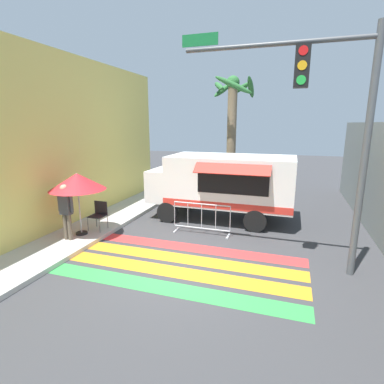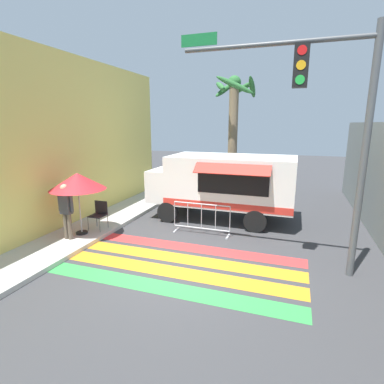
{
  "view_description": "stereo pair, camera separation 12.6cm",
  "coord_description": "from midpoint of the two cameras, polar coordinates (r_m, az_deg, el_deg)",
  "views": [
    {
      "loc": [
        2.56,
        -6.53,
        3.57
      ],
      "look_at": [
        -0.51,
        2.75,
        1.33
      ],
      "focal_mm": 28.0,
      "sensor_mm": 36.0,
      "label": 1
    },
    {
      "loc": [
        2.68,
        -6.49,
        3.57
      ],
      "look_at": [
        -0.51,
        2.75,
        1.33
      ],
      "focal_mm": 28.0,
      "sensor_mm": 36.0,
      "label": 2
    }
  ],
  "objects": [
    {
      "name": "palm_tree",
      "position": [
        14.53,
        8.18,
        13.16
      ],
      "size": [
        2.05,
        2.15,
        5.7
      ],
      "color": "#7A664C",
      "rests_on": "ground_plane"
    },
    {
      "name": "sidewalk_left",
      "position": [
        10.68,
        -29.22,
        -7.95
      ],
      "size": [
        4.4,
        16.0,
        0.13
      ],
      "color": "#B7B5AD",
      "rests_on": "ground_plane"
    },
    {
      "name": "folding_chair",
      "position": [
        10.42,
        -16.92,
        -3.73
      ],
      "size": [
        0.47,
        0.47,
        0.92
      ],
      "rotation": [
        0.0,
        0.0,
        0.31
      ],
      "color": "#4C4C51",
      "rests_on": "sidewalk_left"
    },
    {
      "name": "barricade_front",
      "position": [
        9.87,
        2.17,
        -5.16
      ],
      "size": [
        1.93,
        0.44,
        1.04
      ],
      "color": "#B7BABF",
      "rests_on": "ground_plane"
    },
    {
      "name": "crosswalk_painted",
      "position": [
        7.97,
        -2.33,
        -13.66
      ],
      "size": [
        6.4,
        2.84,
        0.01
      ],
      "color": "green",
      "rests_on": "ground_plane"
    },
    {
      "name": "food_truck",
      "position": [
        11.27,
        5.75,
        2.03
      ],
      "size": [
        5.31,
        2.71,
        2.41
      ],
      "color": "white",
      "rests_on": "ground_plane"
    },
    {
      "name": "building_left_facade",
      "position": [
        9.85,
        -29.69,
        7.51
      ],
      "size": [
        0.25,
        16.0,
        5.86
      ],
      "color": "#E5D166",
      "rests_on": "ground_plane"
    },
    {
      "name": "vendor_person",
      "position": [
        9.67,
        -22.52,
        -2.87
      ],
      "size": [
        0.53,
        0.22,
        1.7
      ],
      "rotation": [
        0.0,
        0.0,
        0.22
      ],
      "color": "brown",
      "rests_on": "sidewalk_left"
    },
    {
      "name": "ground_plane",
      "position": [
        7.87,
        -2.66,
        -14.06
      ],
      "size": [
        60.0,
        60.0,
        0.0
      ],
      "primitive_type": "plane",
      "color": "#38383A"
    },
    {
      "name": "traffic_signal_pole",
      "position": [
        7.52,
        24.53,
        14.31
      ],
      "size": [
        4.37,
        0.29,
        5.67
      ],
      "color": "#515456",
      "rests_on": "ground_plane"
    },
    {
      "name": "patio_umbrella",
      "position": [
        9.83,
        -20.63,
        1.87
      ],
      "size": [
        1.7,
        1.7,
        1.96
      ],
      "color": "black",
      "rests_on": "sidewalk_left"
    }
  ]
}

